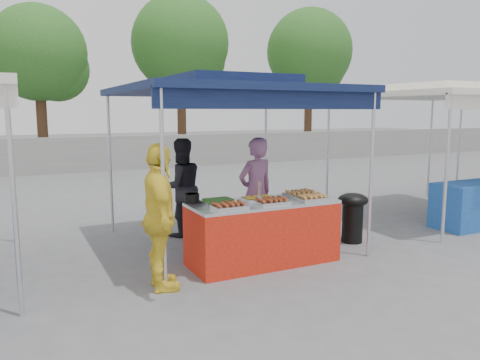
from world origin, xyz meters
name	(u,v)px	position (x,y,z in m)	size (l,w,h in m)	color
ground_plane	(259,260)	(0.00, 0.00, 0.00)	(80.00, 80.00, 0.00)	slate
back_wall	(107,154)	(0.00, 11.00, 0.60)	(40.00, 0.25, 1.20)	gray
main_canopy	(229,90)	(0.00, 0.97, 2.37)	(3.20, 3.20, 2.57)	silver
neighbor_stall_right	(456,136)	(4.50, 0.57, 1.60)	(3.20, 3.20, 2.57)	silver
tree_1	(43,58)	(-1.77, 12.67, 3.91)	(3.41, 3.33, 5.73)	#482D1B
tree_2	(184,48)	(3.56, 12.98, 4.59)	(3.90, 3.90, 6.70)	#482D1B
tree_3	(311,56)	(9.86, 13.07, 4.62)	(3.92, 3.92, 6.75)	#482D1B
vendor_table	(263,232)	(0.00, -0.10, 0.43)	(2.00, 0.80, 0.85)	red
food_tray_fl	(229,206)	(-0.61, -0.34, 0.88)	(0.42, 0.30, 0.07)	silver
food_tray_fm	(272,202)	(0.00, -0.33, 0.88)	(0.42, 0.30, 0.07)	silver
food_tray_fr	(312,198)	(0.62, -0.34, 0.88)	(0.42, 0.30, 0.07)	silver
food_tray_bl	(218,202)	(-0.62, -0.02, 0.88)	(0.42, 0.30, 0.07)	silver
food_tray_bm	(258,198)	(-0.04, -0.04, 0.88)	(0.42, 0.30, 0.07)	silver
food_tray_br	(300,194)	(0.66, 0.01, 0.88)	(0.42, 0.30, 0.07)	silver
cooking_pot	(192,198)	(-0.88, 0.26, 0.91)	(0.20, 0.20, 0.12)	black
skewer_cup	(260,200)	(-0.13, -0.24, 0.91)	(0.09, 0.09, 0.11)	silver
wok_burner	(353,213)	(1.77, 0.17, 0.47)	(0.47, 0.47, 0.79)	black
crate_left	(208,244)	(-0.49, 0.66, 0.13)	(0.45, 0.31, 0.27)	#163BB4
crate_right	(254,241)	(0.16, 0.45, 0.15)	(0.50, 0.35, 0.30)	#163BB4
crate_stacked	(254,221)	(0.16, 0.45, 0.44)	(0.47, 0.33, 0.28)	#163BB4
vendor_woman	(256,193)	(0.28, 0.63, 0.83)	(0.61, 0.40, 1.67)	#98618C
helper_man	(181,187)	(-0.52, 1.75, 0.81)	(0.79, 0.61, 1.62)	black
customer_person	(160,217)	(-1.52, -0.41, 0.85)	(1.00, 0.41, 1.70)	yellow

